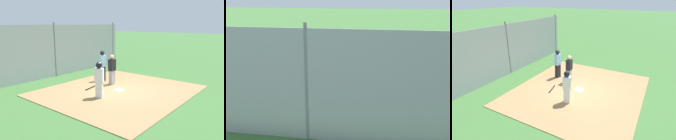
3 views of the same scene
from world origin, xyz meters
TOP-DOWN VIEW (x-y plane):
  - ground_plane at (0.00, 0.00)m, footprint 140.00×140.00m
  - dirt_infield at (0.00, 0.00)m, footprint 7.20×6.40m
  - home_plate at (0.00, 0.00)m, footprint 0.46×0.46m
  - catcher at (-0.63, -0.94)m, footprint 0.38×0.27m
  - umpire at (-0.90, -1.87)m, footprint 0.42×0.33m
  - runner at (1.42, 0.01)m, footprint 0.40×0.45m
  - baseball_bat at (0.67, -1.30)m, footprint 0.83×0.22m
  - backstop_fence at (0.00, -5.00)m, footprint 12.00×0.10m
  - parking_lot at (0.00, -9.81)m, footprint 18.00×5.20m
  - parked_car_white at (-0.29, -9.53)m, footprint 4.43×2.42m

SIDE VIEW (x-z plane):
  - ground_plane at x=0.00m, z-range 0.00..0.00m
  - dirt_infield at x=0.00m, z-range 0.00..0.03m
  - parking_lot at x=0.00m, z-range 0.00..0.04m
  - home_plate at x=0.00m, z-range 0.03..0.05m
  - baseball_bat at x=0.67m, z-range 0.03..0.09m
  - parked_car_white at x=-0.29m, z-range -0.03..1.25m
  - catcher at x=-0.63m, z-range 0.06..1.69m
  - runner at x=1.42m, z-range 0.14..1.76m
  - umpire at x=-0.90m, z-range 0.08..1.83m
  - backstop_fence at x=0.00m, z-range -0.07..3.28m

